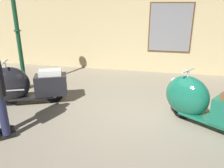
# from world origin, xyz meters

# --- Properties ---
(ground_plane) EXTENTS (60.00, 60.00, 0.00)m
(ground_plane) POSITION_xyz_m (0.00, 0.00, 0.00)
(ground_plane) COLOR gray
(showroom_back_wall) EXTENTS (18.00, 0.63, 3.41)m
(showroom_back_wall) POSITION_xyz_m (0.18, 3.78, 1.71)
(showroom_back_wall) COLOR #CCB784
(showroom_back_wall) RESTS_ON ground
(scooter_0) EXTENTS (1.81, 1.14, 1.07)m
(scooter_0) POSITION_xyz_m (-2.54, 0.29, 0.49)
(scooter_0) COLOR black
(scooter_0) RESTS_ON ground
(scooter_1) EXTENTS (1.75, 1.39, 1.08)m
(scooter_1) POSITION_xyz_m (1.40, 0.17, 0.49)
(scooter_1) COLOR black
(scooter_1) RESTS_ON ground
(lamppost) EXTENTS (0.29, 0.29, 3.08)m
(lamppost) POSITION_xyz_m (-3.14, 1.25, 1.69)
(lamppost) COLOR #144728
(lamppost) RESTS_ON ground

